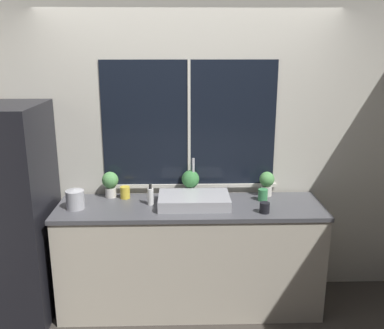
% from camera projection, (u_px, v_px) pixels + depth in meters
% --- Properties ---
extents(ground_plane, '(14.00, 14.00, 0.00)m').
position_uv_depth(ground_plane, '(191.00, 325.00, 3.49)').
color(ground_plane, '#38332D').
extents(wall_back, '(8.00, 0.09, 2.70)m').
position_uv_depth(wall_back, '(189.00, 146.00, 3.76)').
color(wall_back, beige).
rests_on(wall_back, ground_plane).
extents(wall_right, '(0.06, 7.00, 2.70)m').
position_uv_depth(wall_right, '(377.00, 127.00, 4.63)').
color(wall_right, beige).
rests_on(wall_right, ground_plane).
extents(counter, '(2.20, 0.61, 0.93)m').
position_uv_depth(counter, '(190.00, 256.00, 3.65)').
color(counter, beige).
rests_on(counter, ground_plane).
extents(refrigerator, '(0.63, 0.74, 1.77)m').
position_uv_depth(refrigerator, '(10.00, 214.00, 3.46)').
color(refrigerator, black).
rests_on(refrigerator, ground_plane).
extents(sink, '(0.58, 0.42, 0.35)m').
position_uv_depth(sink, '(194.00, 200.00, 3.51)').
color(sink, '#ADADB2').
rests_on(sink, counter).
extents(potted_plant_left, '(0.14, 0.14, 0.23)m').
position_uv_depth(potted_plant_left, '(110.00, 183.00, 3.68)').
color(potted_plant_left, silver).
rests_on(potted_plant_left, counter).
extents(potted_plant_center, '(0.15, 0.15, 0.23)m').
position_uv_depth(potted_plant_center, '(190.00, 181.00, 3.70)').
color(potted_plant_center, silver).
rests_on(potted_plant_center, counter).
extents(potted_plant_right, '(0.13, 0.13, 0.22)m').
position_uv_depth(potted_plant_right, '(267.00, 182.00, 3.72)').
color(potted_plant_right, silver).
rests_on(potted_plant_right, counter).
extents(soap_bottle, '(0.05, 0.05, 0.18)m').
position_uv_depth(soap_bottle, '(151.00, 196.00, 3.52)').
color(soap_bottle, white).
rests_on(soap_bottle, counter).
extents(mug_green, '(0.08, 0.08, 0.10)m').
position_uv_depth(mug_green, '(263.00, 195.00, 3.62)').
color(mug_green, '#38844C').
rests_on(mug_green, counter).
extents(mug_black, '(0.08, 0.08, 0.08)m').
position_uv_depth(mug_black, '(265.00, 208.00, 3.36)').
color(mug_black, black).
rests_on(mug_black, counter).
extents(mug_yellow, '(0.08, 0.08, 0.10)m').
position_uv_depth(mug_yellow, '(125.00, 192.00, 3.68)').
color(mug_yellow, gold).
rests_on(mug_yellow, counter).
extents(kettle, '(0.15, 0.15, 0.17)m').
position_uv_depth(kettle, '(75.00, 199.00, 3.43)').
color(kettle, '#B2B2B7').
rests_on(kettle, counter).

